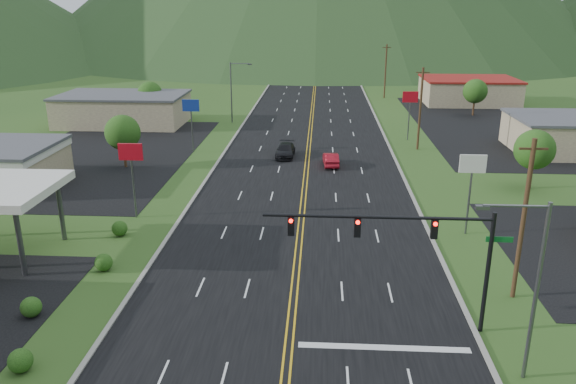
# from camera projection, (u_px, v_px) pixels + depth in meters

# --- Properties ---
(traffic_signal) EXTENTS (13.10, 0.43, 7.00)m
(traffic_signal) POSITION_uv_depth(u_px,v_px,m) (414.00, 240.00, 29.55)
(traffic_signal) COLOR black
(traffic_signal) RESTS_ON ground
(streetlight_east) EXTENTS (3.28, 0.25, 9.00)m
(streetlight_east) POSITION_uv_depth(u_px,v_px,m) (531.00, 281.00, 25.56)
(streetlight_east) COLOR #59595E
(streetlight_east) RESTS_ON ground
(streetlight_west) EXTENTS (3.28, 0.25, 9.00)m
(streetlight_west) POSITION_uv_depth(u_px,v_px,m) (233.00, 88.00, 83.60)
(streetlight_west) COLOR #59595E
(streetlight_west) RESTS_ON ground
(building_west_far) EXTENTS (18.40, 11.40, 4.50)m
(building_west_far) POSITION_uv_depth(u_px,v_px,m) (123.00, 109.00, 83.56)
(building_west_far) COLOR beige
(building_west_far) RESTS_ON ground
(building_east_mid) EXTENTS (14.40, 11.40, 4.30)m
(building_east_mid) POSITION_uv_depth(u_px,v_px,m) (573.00, 134.00, 67.93)
(building_east_mid) COLOR beige
(building_east_mid) RESTS_ON ground
(building_east_far) EXTENTS (16.40, 12.40, 4.50)m
(building_east_far) POSITION_uv_depth(u_px,v_px,m) (468.00, 91.00, 101.23)
(building_east_far) COLOR beige
(building_east_far) RESTS_ON ground
(pole_sign_west_a) EXTENTS (2.00, 0.18, 6.40)m
(pole_sign_west_a) POSITION_uv_depth(u_px,v_px,m) (131.00, 160.00, 45.93)
(pole_sign_west_a) COLOR #59595E
(pole_sign_west_a) RESTS_ON ground
(pole_sign_west_b) EXTENTS (2.00, 0.18, 6.40)m
(pole_sign_west_b) POSITION_uv_depth(u_px,v_px,m) (191.00, 111.00, 66.75)
(pole_sign_west_b) COLOR #59595E
(pole_sign_west_b) RESTS_ON ground
(pole_sign_east_a) EXTENTS (2.00, 0.18, 6.40)m
(pole_sign_east_a) POSITION_uv_depth(u_px,v_px,m) (472.00, 172.00, 42.53)
(pole_sign_east_a) COLOR #59595E
(pole_sign_east_a) RESTS_ON ground
(pole_sign_east_b) EXTENTS (2.00, 0.18, 6.40)m
(pole_sign_east_b) POSITION_uv_depth(u_px,v_px,m) (410.00, 102.00, 72.80)
(pole_sign_east_b) COLOR #59595E
(pole_sign_east_b) RESTS_ON ground
(tree_west_a) EXTENTS (3.84, 3.84, 5.82)m
(tree_west_a) POSITION_uv_depth(u_px,v_px,m) (123.00, 133.00, 60.83)
(tree_west_a) COLOR #382314
(tree_west_a) RESTS_ON ground
(tree_west_b) EXTENTS (3.84, 3.84, 5.82)m
(tree_west_b) POSITION_uv_depth(u_px,v_px,m) (150.00, 94.00, 86.66)
(tree_west_b) COLOR #382314
(tree_west_b) RESTS_ON ground
(tree_east_a) EXTENTS (3.84, 3.84, 5.82)m
(tree_east_a) POSITION_uv_depth(u_px,v_px,m) (535.00, 150.00, 53.74)
(tree_east_a) COLOR #382314
(tree_east_a) RESTS_ON ground
(tree_east_b) EXTENTS (3.84, 3.84, 5.82)m
(tree_east_b) POSITION_uv_depth(u_px,v_px,m) (475.00, 91.00, 89.47)
(tree_east_b) COLOR #382314
(tree_east_b) RESTS_ON ground
(utility_pole_a) EXTENTS (1.60, 0.28, 10.00)m
(utility_pole_a) POSITION_uv_depth(u_px,v_px,m) (523.00, 219.00, 33.01)
(utility_pole_a) COLOR #382314
(utility_pole_a) RESTS_ON ground
(utility_pole_b) EXTENTS (1.60, 0.28, 10.00)m
(utility_pole_b) POSITION_uv_depth(u_px,v_px,m) (420.00, 108.00, 68.02)
(utility_pole_b) COLOR #382314
(utility_pole_b) RESTS_ON ground
(utility_pole_c) EXTENTS (1.60, 0.28, 10.00)m
(utility_pole_c) POSITION_uv_depth(u_px,v_px,m) (386.00, 71.00, 105.86)
(utility_pole_c) COLOR #382314
(utility_pole_c) RESTS_ON ground
(utility_pole_d) EXTENTS (1.60, 0.28, 10.00)m
(utility_pole_d) POSITION_uv_depth(u_px,v_px,m) (369.00, 53.00, 143.70)
(utility_pole_d) COLOR #382314
(utility_pole_d) RESTS_ON ground
(car_dark_mid) EXTENTS (2.23, 5.14, 1.47)m
(car_dark_mid) POSITION_uv_depth(u_px,v_px,m) (285.00, 151.00, 66.01)
(car_dark_mid) COLOR black
(car_dark_mid) RESTS_ON ground
(car_red_far) EXTENTS (1.83, 4.49, 1.45)m
(car_red_far) POSITION_uv_depth(u_px,v_px,m) (331.00, 159.00, 62.34)
(car_red_far) COLOR maroon
(car_red_far) RESTS_ON ground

